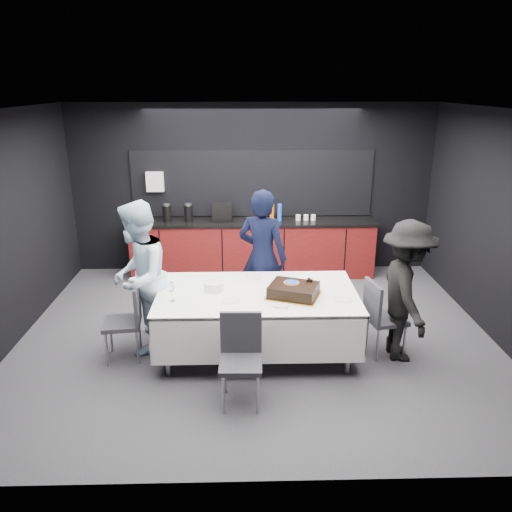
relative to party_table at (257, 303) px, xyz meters
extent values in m
plane|color=#424247|center=(0.00, 0.40, -0.64)|extent=(6.00, 6.00, 0.00)
cube|color=white|center=(0.00, 0.40, 2.16)|extent=(6.00, 5.00, 0.04)
cube|color=black|center=(0.00, 2.90, 0.76)|extent=(6.00, 0.04, 2.80)
cube|color=black|center=(0.00, -2.10, 0.76)|extent=(6.00, 0.04, 2.80)
cube|color=black|center=(-3.00, 0.40, 0.76)|extent=(0.04, 5.00, 2.80)
cube|color=black|center=(3.00, 0.40, 0.76)|extent=(0.04, 5.00, 2.80)
cube|color=#580D0D|center=(0.00, 2.60, -0.19)|extent=(4.00, 0.60, 0.90)
cube|color=black|center=(0.00, 2.60, 0.28)|extent=(4.10, 0.64, 0.04)
cube|color=black|center=(0.00, 2.88, 0.86)|extent=(4.00, 0.03, 1.10)
cube|color=white|center=(-1.60, 2.83, 0.91)|extent=(0.28, 0.12, 0.32)
cylinder|color=black|center=(-1.40, 2.60, 0.43)|extent=(0.14, 0.14, 0.26)
cylinder|color=black|center=(-1.05, 2.60, 0.43)|extent=(0.14, 0.14, 0.26)
cube|color=black|center=(-0.50, 2.60, 0.45)|extent=(0.32, 0.24, 0.30)
cylinder|color=blue|center=(0.20, 2.65, 0.44)|extent=(0.07, 0.07, 0.28)
cylinder|color=orange|center=(0.32, 2.65, 0.43)|extent=(0.07, 0.07, 0.26)
cylinder|color=blue|center=(0.44, 2.58, 0.44)|extent=(0.07, 0.07, 0.28)
cylinder|color=white|center=(0.75, 2.60, 0.34)|extent=(0.08, 0.08, 0.09)
cylinder|color=white|center=(0.88, 2.60, 0.34)|extent=(0.08, 0.08, 0.09)
cylinder|color=white|center=(1.00, 2.60, 0.34)|extent=(0.08, 0.08, 0.09)
cylinder|color=#99999E|center=(-1.40, 2.60, 0.57)|extent=(0.12, 0.12, 0.03)
cylinder|color=#99999E|center=(-1.05, 2.60, 0.57)|extent=(0.12, 0.12, 0.03)
cylinder|color=#99999E|center=(-1.00, -0.50, -0.27)|extent=(0.06, 0.06, 0.75)
cylinder|color=#99999E|center=(-1.00, 0.50, -0.27)|extent=(0.06, 0.06, 0.75)
cylinder|color=#99999E|center=(1.00, -0.50, -0.27)|extent=(0.06, 0.06, 0.75)
cylinder|color=#99999E|center=(1.00, 0.50, -0.27)|extent=(0.06, 0.06, 0.75)
cube|color=white|center=(0.00, 0.00, 0.12)|extent=(2.32, 1.32, 0.04)
cube|color=white|center=(0.00, -0.65, -0.15)|extent=(2.32, 0.02, 0.55)
cube|color=white|center=(0.00, 0.65, -0.15)|extent=(2.32, 0.02, 0.55)
cube|color=white|center=(-1.15, 0.00, -0.15)|extent=(0.02, 1.32, 0.55)
cube|color=white|center=(1.15, 0.00, -0.15)|extent=(0.02, 1.32, 0.55)
cube|color=gold|center=(0.41, -0.13, 0.15)|extent=(0.69, 0.63, 0.01)
cube|color=black|center=(0.41, -0.13, 0.21)|extent=(0.64, 0.58, 0.12)
cube|color=black|center=(0.41, -0.13, 0.27)|extent=(0.64, 0.58, 0.01)
cylinder|color=orange|center=(0.39, -0.07, 0.28)|extent=(0.18, 0.18, 0.00)
cylinder|color=blue|center=(0.39, -0.07, 0.28)|extent=(0.15, 0.15, 0.01)
sphere|color=black|center=(0.59, -0.01, 0.30)|extent=(0.04, 0.04, 0.04)
sphere|color=black|center=(0.61, -0.05, 0.30)|extent=(0.04, 0.04, 0.04)
sphere|color=black|center=(0.57, -0.05, 0.30)|extent=(0.04, 0.04, 0.04)
cylinder|color=white|center=(-0.51, 0.08, 0.19)|extent=(0.23, 0.23, 0.10)
cylinder|color=white|center=(-0.30, -0.23, 0.14)|extent=(0.21, 0.21, 0.01)
cylinder|color=white|center=(0.70, 0.09, 0.14)|extent=(0.19, 0.19, 0.01)
cylinder|color=white|center=(0.96, -0.23, 0.14)|extent=(0.22, 0.22, 0.01)
cylinder|color=white|center=(-0.02, 0.47, 0.14)|extent=(0.21, 0.21, 0.01)
cube|color=white|center=(0.25, -0.41, 0.15)|extent=(0.18, 0.14, 0.02)
cylinder|color=white|center=(-0.95, -0.23, 0.14)|extent=(0.06, 0.06, 0.00)
cylinder|color=white|center=(-0.95, -0.23, 0.20)|extent=(0.01, 0.01, 0.12)
cylinder|color=white|center=(-0.95, -0.23, 0.31)|extent=(0.05, 0.05, 0.10)
cube|color=#323237|center=(-1.57, -0.11, -0.19)|extent=(0.47, 0.47, 0.05)
cube|color=#323237|center=(-1.38, -0.08, 0.06)|extent=(0.09, 0.42, 0.45)
cylinder|color=#99999E|center=(-1.76, 0.04, -0.42)|extent=(0.03, 0.03, 0.44)
cylinder|color=#99999E|center=(-1.72, -0.29, -0.42)|extent=(0.03, 0.03, 0.44)
cylinder|color=#99999E|center=(-1.42, 0.08, -0.42)|extent=(0.03, 0.03, 0.44)
cylinder|color=#99999E|center=(-1.38, -0.26, -0.42)|extent=(0.03, 0.03, 0.44)
cube|color=#323237|center=(1.52, -0.08, -0.19)|extent=(0.49, 0.49, 0.05)
cube|color=#323237|center=(1.33, -0.11, 0.06)|extent=(0.12, 0.42, 0.45)
cylinder|color=#99999E|center=(1.72, -0.21, -0.42)|extent=(0.03, 0.03, 0.44)
cylinder|color=#99999E|center=(1.66, 0.12, -0.42)|extent=(0.03, 0.03, 0.44)
cylinder|color=#99999E|center=(1.39, -0.27, -0.42)|extent=(0.03, 0.03, 0.44)
cylinder|color=#99999E|center=(1.32, 0.06, -0.42)|extent=(0.03, 0.03, 0.44)
cube|color=#323237|center=(-0.19, -1.03, -0.19)|extent=(0.43, 0.43, 0.05)
cube|color=#323237|center=(-0.19, -0.84, 0.06)|extent=(0.42, 0.05, 0.45)
cylinder|color=#99999E|center=(-0.37, -1.19, -0.42)|extent=(0.03, 0.03, 0.44)
cylinder|color=#99999E|center=(-0.03, -1.20, -0.42)|extent=(0.03, 0.03, 0.44)
cylinder|color=#99999E|center=(-0.36, -0.85, -0.42)|extent=(0.03, 0.03, 0.44)
cylinder|color=#99999E|center=(-0.02, -0.86, -0.42)|extent=(0.03, 0.03, 0.44)
imported|color=black|center=(0.09, 0.84, 0.27)|extent=(0.78, 0.66, 1.82)
imported|color=silver|center=(-1.39, 0.15, 0.27)|extent=(0.74, 0.92, 1.83)
imported|color=black|center=(1.70, -0.15, 0.19)|extent=(0.63, 1.08, 1.66)
camera|label=1|loc=(-0.15, -5.35, 2.44)|focal=35.00mm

